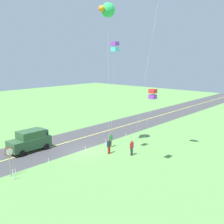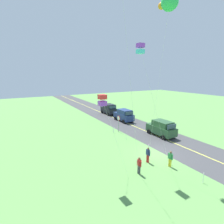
{
  "view_description": "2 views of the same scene",
  "coord_description": "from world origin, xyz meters",
  "px_view_note": "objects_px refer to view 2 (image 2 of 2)",
  "views": [
    {
      "loc": [
        18.04,
        20.12,
        9.68
      ],
      "look_at": [
        0.28,
        4.07,
        4.89
      ],
      "focal_mm": 42.27,
      "sensor_mm": 36.0,
      "label": 1
    },
    {
      "loc": [
        -13.34,
        13.45,
        8.68
      ],
      "look_at": [
        2.17,
        4.59,
        4.81
      ],
      "focal_mm": 27.99,
      "sensor_mm": 36.0,
      "label": 2
    }
  ],
  "objects_px": {
    "car_parked_east_far": "(109,109)",
    "person_adult_near": "(139,165)",
    "person_child_watcher": "(148,154)",
    "stop_sign": "(119,121)",
    "car_suv_foreground": "(161,128)",
    "kite_blue_mid": "(141,49)",
    "kite_green_far": "(102,100)",
    "person_adult_companion": "(170,158)",
    "car_parked_east_near": "(124,115)",
    "kite_yellow_high": "(169,2)"
  },
  "relations": [
    {
      "from": "person_child_watcher",
      "to": "car_parked_east_far",
      "type": "bearing_deg",
      "value": 18.37
    },
    {
      "from": "car_suv_foreground",
      "to": "person_child_watcher",
      "type": "bearing_deg",
      "value": 126.1
    },
    {
      "from": "car_parked_east_near",
      "to": "person_adult_near",
      "type": "bearing_deg",
      "value": 150.76
    },
    {
      "from": "car_parked_east_near",
      "to": "stop_sign",
      "type": "relative_size",
      "value": 1.72
    },
    {
      "from": "person_child_watcher",
      "to": "kite_blue_mid",
      "type": "bearing_deg",
      "value": 110.04
    },
    {
      "from": "car_parked_east_near",
      "to": "car_parked_east_far",
      "type": "xyz_separation_m",
      "value": [
        6.67,
        -0.42,
        0.0
      ]
    },
    {
      "from": "kite_green_far",
      "to": "stop_sign",
      "type": "bearing_deg",
      "value": -37.89
    },
    {
      "from": "car_parked_east_far",
      "to": "person_adult_near",
      "type": "relative_size",
      "value": 2.75
    },
    {
      "from": "person_adult_near",
      "to": "person_child_watcher",
      "type": "relative_size",
      "value": 1.0
    },
    {
      "from": "stop_sign",
      "to": "person_adult_near",
      "type": "relative_size",
      "value": 1.6
    },
    {
      "from": "car_parked_east_near",
      "to": "kite_green_far",
      "type": "bearing_deg",
      "value": 141.1
    },
    {
      "from": "car_suv_foreground",
      "to": "car_parked_east_near",
      "type": "xyz_separation_m",
      "value": [
        9.39,
        0.21,
        0.0
      ]
    },
    {
      "from": "person_adult_near",
      "to": "person_child_watcher",
      "type": "height_order",
      "value": "same"
    },
    {
      "from": "person_adult_companion",
      "to": "kite_blue_mid",
      "type": "bearing_deg",
      "value": -120.05
    },
    {
      "from": "car_parked_east_far",
      "to": "stop_sign",
      "type": "distance_m",
      "value": 12.49
    },
    {
      "from": "person_adult_companion",
      "to": "car_parked_east_near",
      "type": "bearing_deg",
      "value": 171.63
    },
    {
      "from": "stop_sign",
      "to": "person_adult_companion",
      "type": "relative_size",
      "value": 1.6
    },
    {
      "from": "car_parked_east_near",
      "to": "person_adult_companion",
      "type": "xyz_separation_m",
      "value": [
        -16.11,
        5.39,
        -0.29
      ]
    },
    {
      "from": "car_suv_foreground",
      "to": "kite_yellow_high",
      "type": "relative_size",
      "value": 0.29
    },
    {
      "from": "car_parked_east_near",
      "to": "kite_yellow_high",
      "type": "distance_m",
      "value": 20.98
    },
    {
      "from": "car_parked_east_near",
      "to": "kite_green_far",
      "type": "height_order",
      "value": "kite_green_far"
    },
    {
      "from": "stop_sign",
      "to": "person_adult_near",
      "type": "bearing_deg",
      "value": 157.17
    },
    {
      "from": "stop_sign",
      "to": "person_adult_companion",
      "type": "bearing_deg",
      "value": 174.08
    },
    {
      "from": "car_parked_east_far",
      "to": "person_adult_companion",
      "type": "relative_size",
      "value": 2.75
    },
    {
      "from": "person_adult_near",
      "to": "person_adult_companion",
      "type": "height_order",
      "value": "same"
    },
    {
      "from": "car_parked_east_far",
      "to": "person_adult_companion",
      "type": "xyz_separation_m",
      "value": [
        -22.78,
        5.81,
        -0.29
      ]
    },
    {
      "from": "stop_sign",
      "to": "kite_blue_mid",
      "type": "bearing_deg",
      "value": 158.82
    },
    {
      "from": "car_parked_east_near",
      "to": "kite_yellow_high",
      "type": "relative_size",
      "value": 0.29
    },
    {
      "from": "kite_blue_mid",
      "to": "person_adult_companion",
      "type": "bearing_deg",
      "value": -130.2
    },
    {
      "from": "car_suv_foreground",
      "to": "stop_sign",
      "type": "bearing_deg",
      "value": 44.63
    },
    {
      "from": "car_parked_east_far",
      "to": "person_child_watcher",
      "type": "xyz_separation_m",
      "value": [
        -21.09,
        7.11,
        -0.29
      ]
    },
    {
      "from": "stop_sign",
      "to": "person_adult_companion",
      "type": "distance_m",
      "value": 11.31
    },
    {
      "from": "car_parked_east_far",
      "to": "person_adult_near",
      "type": "xyz_separation_m",
      "value": [
        -22.29,
        9.16,
        -0.29
      ]
    },
    {
      "from": "car_suv_foreground",
      "to": "kite_yellow_high",
      "type": "bearing_deg",
      "value": 133.6
    },
    {
      "from": "car_suv_foreground",
      "to": "person_adult_companion",
      "type": "height_order",
      "value": "car_suv_foreground"
    },
    {
      "from": "stop_sign",
      "to": "kite_green_far",
      "type": "distance_m",
      "value": 13.21
    },
    {
      "from": "kite_green_far",
      "to": "car_parked_east_far",
      "type": "bearing_deg",
      "value": -29.83
    },
    {
      "from": "person_adult_near",
      "to": "kite_blue_mid",
      "type": "xyz_separation_m",
      "value": [
        1.54,
        -0.96,
        9.95
      ]
    },
    {
      "from": "car_parked_east_far",
      "to": "person_child_watcher",
      "type": "bearing_deg",
      "value": 161.38
    },
    {
      "from": "kite_green_far",
      "to": "kite_blue_mid",
      "type": "bearing_deg",
      "value": -82.91
    },
    {
      "from": "car_parked_east_far",
      "to": "kite_green_far",
      "type": "height_order",
      "value": "kite_green_far"
    },
    {
      "from": "person_adult_near",
      "to": "kite_green_far",
      "type": "distance_m",
      "value": 6.66
    },
    {
      "from": "car_suv_foreground",
      "to": "kite_blue_mid",
      "type": "distance_m",
      "value": 13.39
    },
    {
      "from": "stop_sign",
      "to": "person_adult_companion",
      "type": "height_order",
      "value": "stop_sign"
    },
    {
      "from": "stop_sign",
      "to": "kite_green_far",
      "type": "relative_size",
      "value": 0.36
    },
    {
      "from": "car_suv_foreground",
      "to": "kite_green_far",
      "type": "relative_size",
      "value": 0.62
    },
    {
      "from": "car_suv_foreground",
      "to": "person_adult_companion",
      "type": "xyz_separation_m",
      "value": [
        -6.71,
        5.6,
        -0.29
      ]
    },
    {
      "from": "person_child_watcher",
      "to": "kite_green_far",
      "type": "bearing_deg",
      "value": 128.77
    },
    {
      "from": "kite_yellow_high",
      "to": "kite_green_far",
      "type": "bearing_deg",
      "value": 84.42
    },
    {
      "from": "car_suv_foreground",
      "to": "car_parked_east_far",
      "type": "distance_m",
      "value": 16.07
    }
  ]
}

